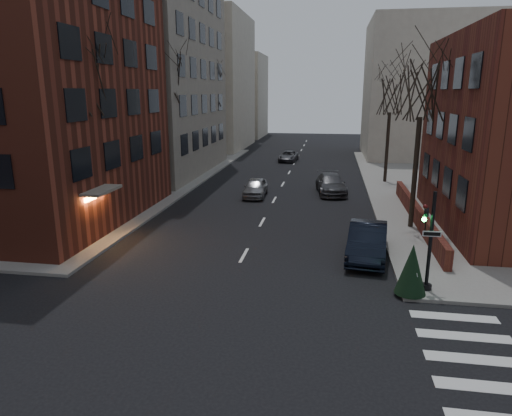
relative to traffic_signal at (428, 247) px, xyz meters
The scene contains 20 objects.
building_left_brick 25.61m from the traffic_signal, 162.24° to the left, with size 15.00×15.00×18.00m, color maroon.
building_left_tan 37.33m from the traffic_signal, 134.92° to the left, with size 18.00×18.00×28.00m, color gray.
low_wall_right 10.18m from the traffic_signal, 82.24° to the left, with size 0.35×16.00×1.00m, color #5F281B.
building_distant_la 51.89m from the traffic_signal, 116.50° to the left, with size 14.00×16.00×18.00m, color beige.
building_distant_ra 42.05m from the traffic_signal, 80.23° to the left, with size 14.00×14.00×16.00m, color beige.
building_distant_lb 66.59m from the traffic_signal, 108.38° to the left, with size 10.00×12.00×14.00m, color beige.
traffic_signal is the anchor object (origin of this frame).
tree_left_a 18.66m from the traffic_signal, 163.35° to the left, with size 4.18×4.18×10.26m.
tree_left_b 24.87m from the traffic_signal, 134.54° to the left, with size 4.40×4.40×10.80m.
tree_left_c 35.76m from the traffic_signal, 118.36° to the left, with size 3.96×3.96×9.72m.
tree_right_a 10.92m from the traffic_signal, 84.53° to the left, with size 3.96×3.96×9.72m.
tree_right_b 23.71m from the traffic_signal, 87.85° to the left, with size 3.74×3.74×9.18m.
streetlamp_near 20.86m from the traffic_signal, 141.13° to the left, with size 0.36×0.36×6.28m.
streetlamp_far 36.81m from the traffic_signal, 116.06° to the left, with size 0.36×0.36×6.28m.
parked_sedan 4.33m from the traffic_signal, 118.62° to the left, with size 1.75×5.03×1.66m, color black.
car_lane_silver 18.62m from the traffic_signal, 120.81° to the left, with size 1.64×4.07×1.39m, color gray.
car_lane_gray 18.40m from the traffic_signal, 101.98° to the left, with size 2.11×5.18×1.50m, color #3B3B40.
car_lane_far 35.63m from the traffic_signal, 104.20° to the left, with size 1.93×4.19×1.16m, color #47464C.
sandwich_board 1.50m from the traffic_signal, 142.18° to the right, with size 0.43×0.61×0.98m, color white.
evergreen_shrub 1.10m from the traffic_signal, 142.18° to the right, with size 1.21×1.21×2.01m, color #16321C.
Camera 1 is at (4.03, -8.77, 7.83)m, focal length 32.00 mm.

